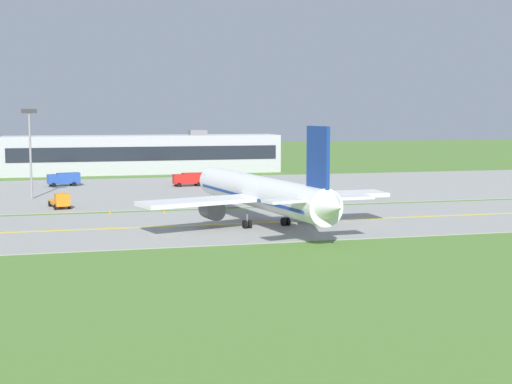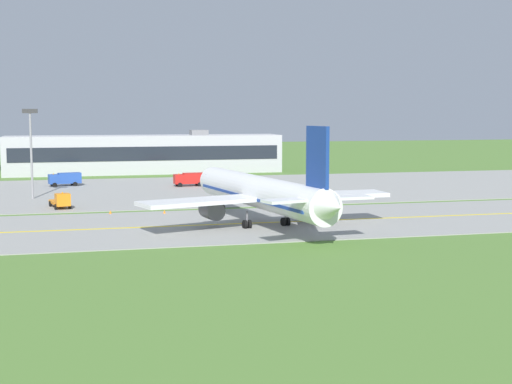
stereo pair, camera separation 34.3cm
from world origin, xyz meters
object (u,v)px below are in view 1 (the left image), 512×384
service_truck_catering (61,201)px  airplane_lead (262,193)px  apron_light_mast (30,142)px  service_truck_baggage (189,179)px  service_truck_fuel (64,179)px

service_truck_catering → airplane_lead: bearing=-42.6°
service_truck_catering → apron_light_mast: (-4.75, 13.54, 8.14)m
apron_light_mast → airplane_lead: bearing=-50.9°
airplane_lead → service_truck_baggage: size_ratio=6.45×
service_truck_baggage → service_truck_fuel: same height
airplane_lead → service_truck_baggage: 50.14m
service_truck_catering → apron_light_mast: 16.50m
service_truck_baggage → service_truck_fuel: (-23.21, 5.98, 0.00)m
service_truck_baggage → service_truck_catering: size_ratio=0.92×
service_truck_baggage → apron_light_mast: apron_light_mast is taller
service_truck_catering → service_truck_fuel: bearing=89.7°
airplane_lead → service_truck_catering: 33.57m
airplane_lead → service_truck_fuel: bearing=113.6°
service_truck_baggage → apron_light_mast: 32.31m
service_truck_fuel → apron_light_mast: 21.92m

